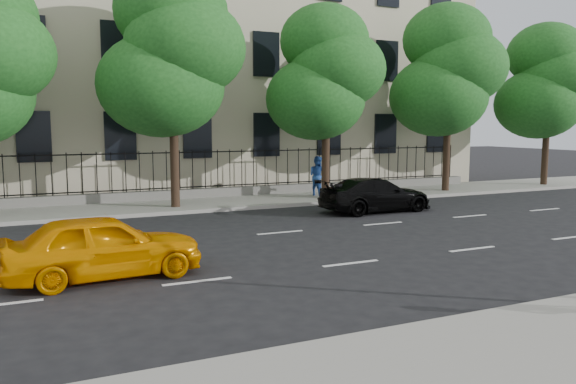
# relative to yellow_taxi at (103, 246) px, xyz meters

# --- Properties ---
(ground) EXTENTS (120.00, 120.00, 0.00)m
(ground) POSITION_rel_yellow_taxi_xyz_m (5.88, -3.66, -0.75)
(ground) COLOR black
(ground) RESTS_ON ground
(near_sidewalk) EXTENTS (60.00, 4.00, 0.15)m
(near_sidewalk) POSITION_rel_yellow_taxi_xyz_m (5.88, -7.66, -0.68)
(near_sidewalk) COLOR gray
(near_sidewalk) RESTS_ON ground
(far_sidewalk) EXTENTS (60.00, 4.00, 0.15)m
(far_sidewalk) POSITION_rel_yellow_taxi_xyz_m (5.88, 10.34, -0.68)
(far_sidewalk) COLOR gray
(far_sidewalk) RESTS_ON ground
(lane_markings) EXTENTS (49.60, 4.62, 0.01)m
(lane_markings) POSITION_rel_yellow_taxi_xyz_m (5.88, 1.09, -0.75)
(lane_markings) COLOR silver
(lane_markings) RESTS_ON ground
(masonry_building) EXTENTS (34.60, 12.11, 18.50)m
(masonry_building) POSITION_rel_yellow_taxi_xyz_m (5.88, 19.29, 8.26)
(masonry_building) COLOR #C3B49B
(masonry_building) RESTS_ON ground
(iron_fence) EXTENTS (30.00, 0.50, 2.20)m
(iron_fence) POSITION_rel_yellow_taxi_xyz_m (5.88, 12.04, -0.11)
(iron_fence) COLOR slate
(iron_fence) RESTS_ON far_sidewalk
(tree_c) EXTENTS (5.89, 5.50, 9.80)m
(tree_c) POSITION_rel_yellow_taxi_xyz_m (3.92, 9.70, 5.66)
(tree_c) COLOR #382619
(tree_c) RESTS_ON far_sidewalk
(tree_d) EXTENTS (5.34, 4.94, 8.84)m
(tree_d) POSITION_rel_yellow_taxi_xyz_m (10.92, 9.70, 5.08)
(tree_d) COLOR #382619
(tree_d) RESTS_ON far_sidewalk
(tree_e) EXTENTS (5.71, 5.31, 9.46)m
(tree_e) POSITION_rel_yellow_taxi_xyz_m (17.92, 9.70, 5.44)
(tree_e) COLOR #382619
(tree_e) RESTS_ON far_sidewalk
(tree_f) EXTENTS (5.52, 5.12, 9.01)m
(tree_f) POSITION_rel_yellow_taxi_xyz_m (24.92, 9.70, 5.12)
(tree_f) COLOR #382619
(tree_f) RESTS_ON far_sidewalk
(yellow_taxi) EXTENTS (4.55, 2.10, 1.51)m
(yellow_taxi) POSITION_rel_yellow_taxi_xyz_m (0.00, 0.00, 0.00)
(yellow_taxi) COLOR orange
(yellow_taxi) RESTS_ON ground
(black_sedan) EXTENTS (4.81, 2.05, 1.38)m
(black_sedan) POSITION_rel_yellow_taxi_xyz_m (11.18, 5.81, -0.06)
(black_sedan) COLOR black
(black_sedan) RESTS_ON ground
(pedestrian_far) EXTENTS (0.99, 1.11, 1.88)m
(pedestrian_far) POSITION_rel_yellow_taxi_xyz_m (10.90, 10.37, 0.33)
(pedestrian_far) COLOR #234997
(pedestrian_far) RESTS_ON far_sidewalk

